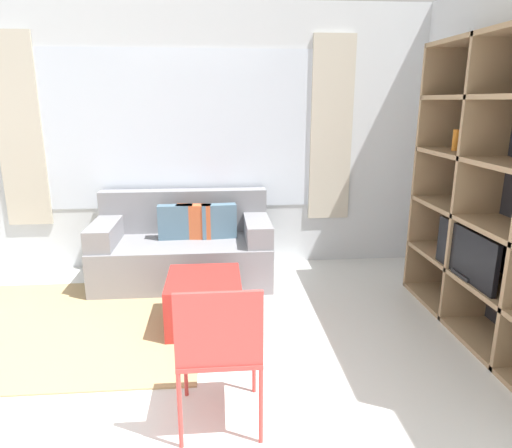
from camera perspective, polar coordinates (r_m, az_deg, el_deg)
wall_back at (r=4.88m, az=-9.42°, el=10.35°), size 6.32×0.11×2.70m
area_rug at (r=4.02m, az=-22.16°, el=-11.74°), size 2.08×1.78×0.01m
couch_main at (r=4.62m, az=-8.94°, el=-2.99°), size 1.70×0.86×0.86m
ottoman at (r=3.71m, az=-6.48°, el=-9.57°), size 0.58×0.63×0.41m
folding_chair at (r=2.48m, az=-4.62°, el=-14.69°), size 0.44×0.46×0.86m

